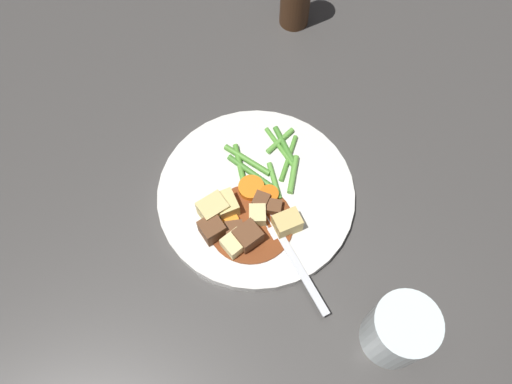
# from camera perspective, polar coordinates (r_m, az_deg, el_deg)

# --- Properties ---
(ground_plane) EXTENTS (3.00, 3.00, 0.00)m
(ground_plane) POSITION_cam_1_polar(r_m,az_deg,el_deg) (0.70, 0.00, -0.54)
(ground_plane) COLOR #423F3D
(dinner_plate) EXTENTS (0.27, 0.27, 0.01)m
(dinner_plate) POSITION_cam_1_polar(r_m,az_deg,el_deg) (0.69, 0.00, -0.27)
(dinner_plate) COLOR white
(dinner_plate) RESTS_ON ground_plane
(stew_sauce) EXTENTS (0.11, 0.11, 0.00)m
(stew_sauce) POSITION_cam_1_polar(r_m,az_deg,el_deg) (0.66, -0.61, -3.56)
(stew_sauce) COLOR brown
(stew_sauce) RESTS_ON dinner_plate
(carrot_slice_0) EXTENTS (0.03, 0.03, 0.01)m
(carrot_slice_0) POSITION_cam_1_polar(r_m,az_deg,el_deg) (0.66, -3.04, -3.46)
(carrot_slice_0) COLOR orange
(carrot_slice_0) RESTS_ON dinner_plate
(carrot_slice_1) EXTENTS (0.04, 0.04, 0.01)m
(carrot_slice_1) POSITION_cam_1_polar(r_m,az_deg,el_deg) (0.68, -0.50, 0.51)
(carrot_slice_1) COLOR orange
(carrot_slice_1) RESTS_ON dinner_plate
(carrot_slice_2) EXTENTS (0.03, 0.03, 0.01)m
(carrot_slice_2) POSITION_cam_1_polar(r_m,az_deg,el_deg) (0.68, 1.59, -0.16)
(carrot_slice_2) COLOR orange
(carrot_slice_2) RESTS_ON dinner_plate
(carrot_slice_3) EXTENTS (0.03, 0.03, 0.01)m
(carrot_slice_3) POSITION_cam_1_polar(r_m,az_deg,el_deg) (0.66, -4.37, -3.58)
(carrot_slice_3) COLOR orange
(carrot_slice_3) RESTS_ON dinner_plate
(potato_chunk_0) EXTENTS (0.04, 0.04, 0.03)m
(potato_chunk_0) POSITION_cam_1_polar(r_m,az_deg,el_deg) (0.66, -3.42, -1.49)
(potato_chunk_0) COLOR #E5CC7A
(potato_chunk_0) RESTS_ON dinner_plate
(potato_chunk_1) EXTENTS (0.03, 0.03, 0.02)m
(potato_chunk_1) POSITION_cam_1_polar(r_m,az_deg,el_deg) (0.66, 0.16, -2.68)
(potato_chunk_1) COLOR #EAD68C
(potato_chunk_1) RESTS_ON dinner_plate
(potato_chunk_2) EXTENTS (0.05, 0.04, 0.03)m
(potato_chunk_2) POSITION_cam_1_polar(r_m,az_deg,el_deg) (0.66, -4.91, -2.01)
(potato_chunk_2) COLOR #E5CC7A
(potato_chunk_2) RESTS_ON dinner_plate
(potato_chunk_3) EXTENTS (0.04, 0.04, 0.02)m
(potato_chunk_3) POSITION_cam_1_polar(r_m,az_deg,el_deg) (0.64, -2.43, -5.93)
(potato_chunk_3) COLOR #EAD68C
(potato_chunk_3) RESTS_ON dinner_plate
(potato_chunk_4) EXTENTS (0.04, 0.04, 0.03)m
(potato_chunk_4) POSITION_cam_1_polar(r_m,az_deg,el_deg) (0.65, 3.59, -3.55)
(potato_chunk_4) COLOR #DBBC6B
(potato_chunk_4) RESTS_ON dinner_plate
(meat_chunk_0) EXTENTS (0.02, 0.03, 0.02)m
(meat_chunk_0) POSITION_cam_1_polar(r_m,az_deg,el_deg) (0.67, 2.00, -1.76)
(meat_chunk_0) COLOR brown
(meat_chunk_0) RESTS_ON dinner_plate
(meat_chunk_1) EXTENTS (0.02, 0.02, 0.02)m
(meat_chunk_1) POSITION_cam_1_polar(r_m,az_deg,el_deg) (0.67, 0.58, -1.07)
(meat_chunk_1) COLOR brown
(meat_chunk_1) RESTS_ON dinner_plate
(meat_chunk_2) EXTENTS (0.04, 0.03, 0.02)m
(meat_chunk_2) POSITION_cam_1_polar(r_m,az_deg,el_deg) (0.65, -2.24, -4.74)
(meat_chunk_2) COLOR brown
(meat_chunk_2) RESTS_ON dinner_plate
(meat_chunk_3) EXTENTS (0.04, 0.04, 0.03)m
(meat_chunk_3) POSITION_cam_1_polar(r_m,az_deg,el_deg) (0.64, -0.92, -5.09)
(meat_chunk_3) COLOR brown
(meat_chunk_3) RESTS_ON dinner_plate
(meat_chunk_4) EXTENTS (0.04, 0.04, 0.03)m
(meat_chunk_4) POSITION_cam_1_polar(r_m,az_deg,el_deg) (0.65, -5.04, -4.24)
(meat_chunk_4) COLOR brown
(meat_chunk_4) RESTS_ON dinner_plate
(green_bean_0) EXTENTS (0.08, 0.01, 0.01)m
(green_bean_0) POSITION_cam_1_polar(r_m,az_deg,el_deg) (0.71, 3.72, 3.88)
(green_bean_0) COLOR #599E38
(green_bean_0) RESTS_ON dinner_plate
(green_bean_1) EXTENTS (0.06, 0.02, 0.01)m
(green_bean_1) POSITION_cam_1_polar(r_m,az_deg,el_deg) (0.69, 4.26, 2.02)
(green_bean_1) COLOR #66AD42
(green_bean_1) RESTS_ON dinner_plate
(green_bean_2) EXTENTS (0.05, 0.04, 0.01)m
(green_bean_2) POSITION_cam_1_polar(r_m,az_deg,el_deg) (0.69, 2.10, 1.26)
(green_bean_2) COLOR #66AD42
(green_bean_2) RESTS_ON dinner_plate
(green_bean_3) EXTENTS (0.05, 0.03, 0.01)m
(green_bean_3) POSITION_cam_1_polar(r_m,az_deg,el_deg) (0.72, 2.67, 5.90)
(green_bean_3) COLOR #66AD42
(green_bean_3) RESTS_ON dinner_plate
(green_bean_4) EXTENTS (0.05, 0.07, 0.01)m
(green_bean_4) POSITION_cam_1_polar(r_m,az_deg,el_deg) (0.72, 2.84, 4.98)
(green_bean_4) COLOR #599E38
(green_bean_4) RESTS_ON dinner_plate
(green_bean_5) EXTENTS (0.05, 0.05, 0.01)m
(green_bean_5) POSITION_cam_1_polar(r_m,az_deg,el_deg) (0.72, 3.24, 5.40)
(green_bean_5) COLOR #4C8E33
(green_bean_5) RESTS_ON dinner_plate
(green_bean_6) EXTENTS (0.02, 0.08, 0.01)m
(green_bean_6) POSITION_cam_1_polar(r_m,az_deg,el_deg) (0.70, -1.01, 3.68)
(green_bean_6) COLOR #599E38
(green_bean_6) RESTS_ON dinner_plate
(green_bean_7) EXTENTS (0.03, 0.08, 0.01)m
(green_bean_7) POSITION_cam_1_polar(r_m,az_deg,el_deg) (0.69, -0.68, 2.33)
(green_bean_7) COLOR #4C8E33
(green_bean_7) RESTS_ON dinner_plate
(green_bean_8) EXTENTS (0.07, 0.05, 0.01)m
(green_bean_8) POSITION_cam_1_polar(r_m,az_deg,el_deg) (0.70, -1.74, 2.54)
(green_bean_8) COLOR #599E38
(green_bean_8) RESTS_ON dinner_plate
(fork) EXTENTS (0.12, 0.15, 0.00)m
(fork) POSITION_cam_1_polar(r_m,az_deg,el_deg) (0.65, 3.78, -6.70)
(fork) COLOR silver
(fork) RESTS_ON dinner_plate
(water_glass) EXTENTS (0.08, 0.08, 0.09)m
(water_glass) POSITION_cam_1_polar(r_m,az_deg,el_deg) (0.62, 15.99, -14.95)
(water_glass) COLOR silver
(water_glass) RESTS_ON ground_plane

